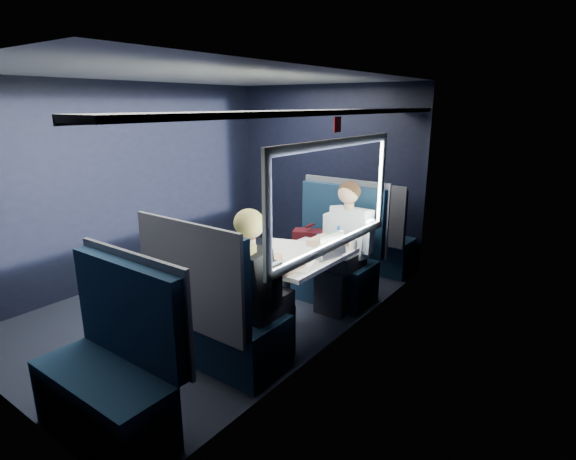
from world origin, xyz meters
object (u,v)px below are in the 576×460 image
Objects in this scene: seat_bay_far at (217,318)px; seat_row_back at (113,374)px; seat_bay_near at (331,258)px; man at (345,240)px; laptop at (327,250)px; seat_row_front at (370,240)px; bottle_small at (339,238)px; table at (300,263)px; woman at (254,282)px; cup at (353,244)px.

seat_row_back is (0.00, -0.92, -0.00)m from seat_bay_far.
seat_bay_near is 0.95× the size of man.
laptop is at bearing 77.80° from seat_row_back.
seat_bay_far is 1.09× the size of seat_row_back.
seat_row_front is at bearing 102.83° from man.
laptop is (0.42, -0.78, 0.38)m from seat_bay_near.
man reaches higher than bottle_small.
seat_bay_near is at bearing -90.86° from seat_row_front.
seat_row_back is at bearing -90.00° from seat_bay_far.
woman is at bearing -84.55° from table.
man reaches higher than laptop.
seat_row_front is 5.38× the size of bottle_small.
woman is 3.91× the size of laptop.
seat_row_front is 3.43× the size of laptop.
table is 0.76× the size of woman.
seat_row_back is at bearing -99.41° from bottle_small.
bottle_small is (0.18, 0.38, 0.17)m from table.
seat_row_back is (-0.18, -1.80, -0.25)m from table.
table is 0.70m from man.
seat_row_back reaches higher than bottle_small.
seat_row_front is at bearing 90.00° from seat_row_back.
seat_bay_far is 2.67m from seat_row_front.
woman is at bearing 33.82° from seat_bay_far.
woman is at bearing -80.52° from seat_bay_near.
seat_bay_near is 1.09× the size of seat_row_front.
woman is at bearing 77.07° from seat_row_back.
seat_bay_far is at bearing -106.06° from bottle_small.
seat_row_front is at bearing 104.23° from bottle_small.
seat_bay_far is 1.37m from bottle_small.
seat_bay_near reaches higher than laptop.
cup is at bearing 69.95° from seat_bay_far.
cup is (0.48, 2.24, 0.38)m from seat_row_back.
laptop is at bearing 22.60° from table.
table is 0.45m from bottle_small.
man is (0.25, -1.10, 0.31)m from seat_row_front.
seat_bay_near is 1.09× the size of seat_row_back.
man reaches higher than table.
laptop is at bearing -75.29° from man.
seat_row_front is (0.00, 2.67, -0.00)m from seat_bay_far.
seat_bay_far is (0.01, -1.75, -0.01)m from seat_bay_near.
seat_row_back is 2.53m from man.
seat_bay_far is (-0.18, -0.87, -0.25)m from table.
table is 0.79× the size of seat_bay_far.
seat_row_back reaches higher than laptop.
seat_bay_far is at bearing -110.05° from cup.
man reaches higher than seat_row_front.
laptop is at bearing -76.50° from seat_row_front.
table is at bearing 95.45° from woman.
bottle_small reaches higher than table.
seat_row_front is 1.53m from bottle_small.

